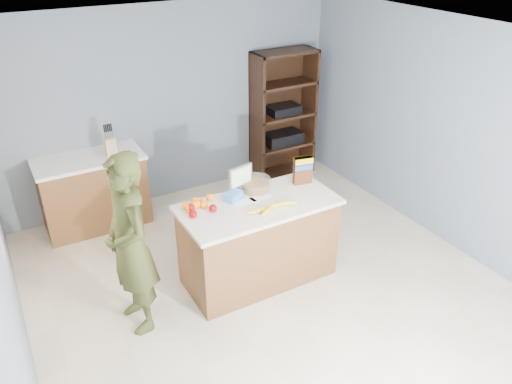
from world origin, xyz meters
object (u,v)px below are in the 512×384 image
counter_peninsula (258,244)px  tv (240,177)px  shelving_unit (281,116)px  cereal_box (303,168)px  person (130,246)px

counter_peninsula → tv: tv is taller
shelving_unit → tv: bearing=-132.3°
counter_peninsula → cereal_box: size_ratio=5.32×
cereal_box → person: bearing=-175.1°
cereal_box → shelving_unit: bearing=63.7°
tv → counter_peninsula: bearing=-82.7°
person → cereal_box: (1.90, 0.16, 0.21)m
counter_peninsula → person: 1.37m
counter_peninsula → cereal_box: cereal_box is taller
counter_peninsula → person: person is taller
tv → cereal_box: size_ratio=0.96×
tv → cereal_box: bearing=-14.0°
person → tv: (1.26, 0.32, 0.20)m
shelving_unit → person: 3.52m
shelving_unit → person: bearing=-143.9°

